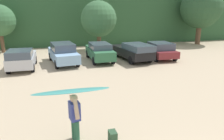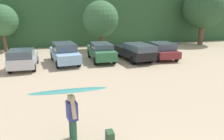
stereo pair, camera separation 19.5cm
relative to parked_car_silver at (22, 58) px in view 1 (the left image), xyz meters
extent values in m
cube|color=#2D5633|center=(5.59, 15.31, 2.16)|extent=(108.00, 12.00, 5.92)
cylinder|color=brown|center=(-2.65, 7.50, 0.16)|extent=(0.38, 0.38, 1.91)
cylinder|color=brown|center=(7.12, 5.82, 0.08)|extent=(0.45, 0.45, 1.76)
sphere|color=#38663D|center=(7.12, 5.82, 2.55)|extent=(3.72, 3.72, 3.72)
cylinder|color=brown|center=(20.33, 6.91, 0.39)|extent=(0.63, 0.63, 2.38)
sphere|color=#284C2D|center=(20.33, 6.91, 3.72)|extent=(5.03, 5.03, 5.03)
cube|color=silver|center=(0.00, 0.23, -0.13)|extent=(1.81, 3.98, 0.72)
cube|color=#3F4C5B|center=(-0.01, -0.72, 0.48)|extent=(1.65, 2.07, 0.51)
cylinder|color=black|center=(-0.79, 1.54, -0.49)|extent=(0.22, 0.62, 0.62)
cylinder|color=black|center=(0.81, 1.53, -0.49)|extent=(0.22, 0.62, 0.62)
cylinder|color=black|center=(-0.81, -1.07, -0.49)|extent=(0.22, 0.62, 0.62)
cylinder|color=black|center=(0.79, -1.09, -0.49)|extent=(0.22, 0.62, 0.62)
cube|color=#84ADD1|center=(3.04, 0.99, -0.10)|extent=(2.36, 4.92, 0.72)
cube|color=#3F4C5B|center=(3.04, 0.97, 0.56)|extent=(1.94, 2.70, 0.61)
cylinder|color=black|center=(2.05, 2.44, -0.46)|extent=(0.30, 0.70, 0.68)
cylinder|color=black|center=(3.63, 2.64, -0.46)|extent=(0.30, 0.70, 0.68)
cylinder|color=black|center=(2.45, -0.66, -0.46)|extent=(0.30, 0.70, 0.68)
cylinder|color=black|center=(4.03, -0.46, -0.46)|extent=(0.30, 0.70, 0.68)
cube|color=#2D6642|center=(6.12, 1.14, -0.08)|extent=(1.73, 4.49, 0.74)
cube|color=#3F4C5B|center=(6.12, 0.97, 0.51)|extent=(1.58, 2.41, 0.45)
cylinder|color=black|center=(5.34, 2.61, -0.45)|extent=(0.22, 0.69, 0.69)
cylinder|color=black|center=(6.87, 2.62, -0.45)|extent=(0.22, 0.69, 0.69)
cylinder|color=black|center=(5.36, -0.34, -0.45)|extent=(0.22, 0.69, 0.69)
cylinder|color=black|center=(6.89, -0.33, -0.45)|extent=(0.22, 0.69, 0.69)
cube|color=black|center=(8.93, 0.73, -0.11)|extent=(2.41, 4.90, 0.70)
cube|color=#3F4C5B|center=(9.05, -0.37, 0.49)|extent=(2.04, 2.99, 0.48)
cylinder|color=black|center=(7.91, 2.18, -0.46)|extent=(0.30, 0.70, 0.68)
cylinder|color=black|center=(9.59, 2.37, -0.46)|extent=(0.30, 0.70, 0.68)
cylinder|color=black|center=(8.26, -0.91, -0.46)|extent=(0.30, 0.70, 0.68)
cylinder|color=black|center=(9.94, -0.72, -0.46)|extent=(0.30, 0.70, 0.68)
cube|color=maroon|center=(11.53, 0.56, -0.20)|extent=(2.12, 4.03, 0.57)
cube|color=#3F4C5B|center=(11.51, 0.35, 0.38)|extent=(1.87, 2.28, 0.58)
cylinder|color=black|center=(10.74, 1.90, -0.48)|extent=(0.25, 0.64, 0.63)
cylinder|color=black|center=(12.45, 1.80, -0.48)|extent=(0.25, 0.64, 0.63)
cylinder|color=black|center=(10.60, -0.69, -0.48)|extent=(0.25, 0.64, 0.63)
cylinder|color=black|center=(12.31, -0.79, -0.48)|extent=(0.25, 0.64, 0.63)
cylinder|color=#26593F|center=(2.77, -10.41, -0.40)|extent=(0.19, 0.19, 0.79)
cylinder|color=#26593F|center=(2.72, -10.13, -0.40)|extent=(0.19, 0.19, 0.79)
cube|color=#333D8C|center=(2.74, -10.27, 0.30)|extent=(0.37, 0.45, 0.61)
sphere|color=#D8AD8C|center=(2.74, -10.27, 0.73)|extent=(0.25, 0.25, 0.25)
cylinder|color=#D8AD8C|center=(2.78, -10.49, 0.46)|extent=(0.20, 0.39, 0.64)
cylinder|color=#D8AD8C|center=(2.70, -10.05, 0.46)|extent=(0.17, 0.22, 0.65)
ellipsoid|color=teal|center=(2.67, -10.40, 1.03)|extent=(2.39, 0.68, 0.19)
cube|color=#2D4C33|center=(3.88, -10.77, -0.57)|extent=(0.24, 0.34, 0.45)
camera|label=1|loc=(2.19, -16.66, 3.42)|focal=34.44mm
camera|label=2|loc=(2.38, -16.71, 3.42)|focal=34.44mm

